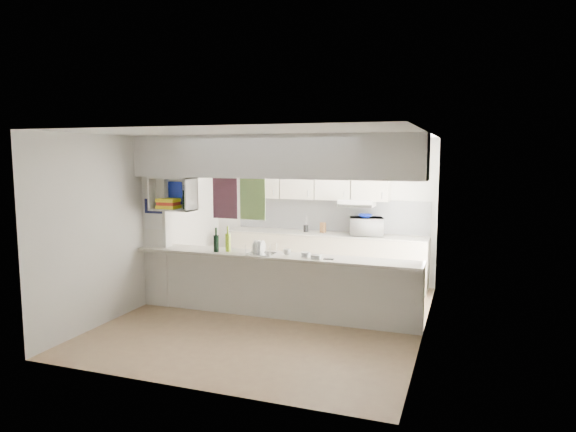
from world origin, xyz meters
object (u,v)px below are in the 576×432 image
at_px(bowl, 366,216).
at_px(dish_rack, 261,248).
at_px(microwave, 367,227).
at_px(wine_bottles, 222,242).

height_order(bowl, dish_rack, bowl).
xyz_separation_m(microwave, bowl, (-0.02, -0.02, 0.19)).
bearing_deg(dish_rack, microwave, 64.28).
bearing_deg(microwave, dish_rack, 48.68).
distance_m(bowl, dish_rack, 2.41).
bearing_deg(microwave, wine_bottles, 37.35).
distance_m(bowl, wine_bottles, 2.74).
xyz_separation_m(dish_rack, wine_bottles, (-0.61, -0.01, 0.06)).
distance_m(dish_rack, wine_bottles, 0.61).
relative_size(bowl, wine_bottles, 0.66).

